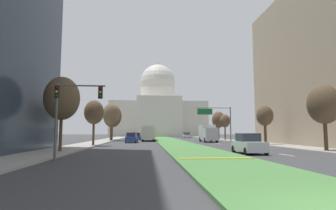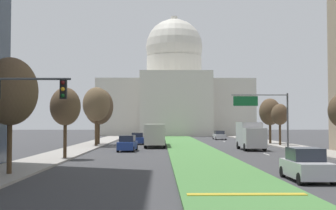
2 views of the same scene
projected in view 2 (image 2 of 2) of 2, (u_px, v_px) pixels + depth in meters
ground_plane at (187, 146)px, 59.88m from camera, size 260.00×260.00×0.00m
grass_median at (189, 147)px, 54.51m from camera, size 5.56×96.81×0.14m
median_curb_nose at (247, 194)px, 18.25m from camera, size 5.00×0.50×0.04m
lane_dashes_right at (252, 150)px, 50.61m from camera, size 0.16×58.59×0.01m
sidewalk_left at (75, 150)px, 48.91m from camera, size 4.00×96.81×0.15m
sidewalk_right at (309, 150)px, 49.37m from camera, size 4.00×96.81×0.15m
capitol_building at (174, 94)px, 113.25m from camera, size 37.65×28.97×31.02m
traffic_light_near_left at (16, 108)px, 18.83m from camera, size 3.34×0.35×5.20m
overhead_guide_sign at (266, 109)px, 49.68m from camera, size 6.51×0.20×6.50m
street_tree_left_near at (10, 92)px, 25.90m from camera, size 3.23×3.23×7.04m
street_tree_left_mid at (65, 107)px, 37.36m from camera, size 2.60×2.60×6.16m
street_tree_left_far at (96, 104)px, 57.14m from camera, size 3.56×3.56×7.78m
street_tree_right_far at (280, 115)px, 58.46m from camera, size 2.27×2.27×5.67m
street_tree_left_distant at (99, 107)px, 61.58m from camera, size 4.07×4.07×7.95m
street_tree_right_distant at (270, 112)px, 63.29m from camera, size 3.11×3.11×6.66m
sedan_lead_stopped at (306, 165)px, 23.67m from camera, size 1.94×4.15×1.79m
sedan_midblock at (128, 144)px, 47.85m from camera, size 2.05×4.43×1.76m
sedan_distant at (137, 139)px, 63.15m from camera, size 2.12×4.29×1.68m
sedan_far_horizon at (219, 135)px, 80.63m from camera, size 2.02×4.56×1.64m
box_truck_delivery at (250, 135)px, 50.21m from camera, size 2.40×6.40×3.20m
city_bus at (155, 133)px, 57.07m from camera, size 2.62×11.00×2.95m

